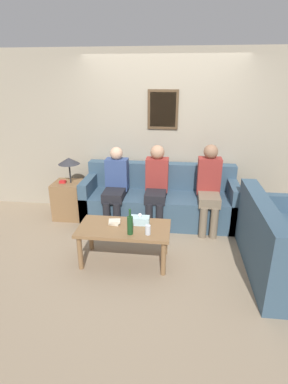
{
  "coord_description": "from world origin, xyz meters",
  "views": [
    {
      "loc": [
        0.28,
        -3.93,
        2.17
      ],
      "look_at": [
        -0.17,
        -0.16,
        0.71
      ],
      "focal_mm": 28.0,
      "sensor_mm": 36.0,
      "label": 1
    }
  ],
  "objects_px": {
    "couch_side": "(280,247)",
    "wine_bottle": "(130,225)",
    "coffee_table": "(124,232)",
    "drinking_glass": "(148,230)",
    "couch_main": "(159,201)",
    "person_right": "(209,185)",
    "person_middle": "(156,183)",
    "person_left": "(116,184)"
  },
  "relations": [
    {
      "from": "couch_main",
      "to": "wine_bottle",
      "type": "bearing_deg",
      "value": -99.89
    },
    {
      "from": "person_right",
      "to": "couch_side",
      "type": "bearing_deg",
      "value": -54.14
    },
    {
      "from": "couch_main",
      "to": "wine_bottle",
      "type": "relative_size",
      "value": 7.6
    },
    {
      "from": "drinking_glass",
      "to": "coffee_table",
      "type": "bearing_deg",
      "value": 155.18
    },
    {
      "from": "couch_main",
      "to": "drinking_glass",
      "type": "xyz_separation_m",
      "value": [
        -0.04,
        -1.38,
        0.22
      ]
    },
    {
      "from": "wine_bottle",
      "to": "coffee_table",
      "type": "bearing_deg",
      "value": 123.02
    },
    {
      "from": "coffee_table",
      "to": "couch_main",
      "type": "bearing_deg",
      "value": 74.43
    },
    {
      "from": "person_middle",
      "to": "couch_main",
      "type": "bearing_deg",
      "value": 73.32
    },
    {
      "from": "drinking_glass",
      "to": "wine_bottle",
      "type": "bearing_deg",
      "value": -175.68
    },
    {
      "from": "person_left",
      "to": "person_middle",
      "type": "bearing_deg",
      "value": 2.76
    },
    {
      "from": "couch_main",
      "to": "drinking_glass",
      "type": "bearing_deg",
      "value": -91.63
    },
    {
      "from": "person_middle",
      "to": "person_right",
      "type": "bearing_deg",
      "value": -1.74
    },
    {
      "from": "person_left",
      "to": "person_right",
      "type": "height_order",
      "value": "person_right"
    },
    {
      "from": "couch_side",
      "to": "drinking_glass",
      "type": "distance_m",
      "value": 1.56
    },
    {
      "from": "coffee_table",
      "to": "person_left",
      "type": "xyz_separation_m",
      "value": [
        -0.32,
        1.06,
        0.24
      ]
    },
    {
      "from": "wine_bottle",
      "to": "person_middle",
      "type": "relative_size",
      "value": 0.25
    },
    {
      "from": "couch_side",
      "to": "wine_bottle",
      "type": "bearing_deg",
      "value": 95.81
    },
    {
      "from": "drinking_glass",
      "to": "person_left",
      "type": "height_order",
      "value": "person_left"
    },
    {
      "from": "couch_side",
      "to": "coffee_table",
      "type": "bearing_deg",
      "value": 90.63
    },
    {
      "from": "couch_main",
      "to": "coffee_table",
      "type": "height_order",
      "value": "couch_main"
    },
    {
      "from": "person_middle",
      "to": "drinking_glass",
      "type": "bearing_deg",
      "value": -89.82
    },
    {
      "from": "coffee_table",
      "to": "person_middle",
      "type": "xyz_separation_m",
      "value": [
        0.3,
        1.09,
        0.26
      ]
    },
    {
      "from": "drinking_glass",
      "to": "couch_main",
      "type": "bearing_deg",
      "value": 88.37
    },
    {
      "from": "couch_main",
      "to": "couch_side",
      "type": "height_order",
      "value": "same"
    },
    {
      "from": "couch_side",
      "to": "wine_bottle",
      "type": "relative_size",
      "value": 5.21
    },
    {
      "from": "person_middle",
      "to": "wine_bottle",
      "type": "bearing_deg",
      "value": -99.08
    },
    {
      "from": "couch_main",
      "to": "couch_side",
      "type": "bearing_deg",
      "value": -39.12
    },
    {
      "from": "couch_side",
      "to": "person_left",
      "type": "xyz_separation_m",
      "value": [
        -2.16,
        1.04,
        0.33
      ]
    },
    {
      "from": "couch_main",
      "to": "wine_bottle",
      "type": "height_order",
      "value": "couch_main"
    },
    {
      "from": "couch_side",
      "to": "coffee_table",
      "type": "distance_m",
      "value": 1.84
    },
    {
      "from": "person_left",
      "to": "person_middle",
      "type": "height_order",
      "value": "person_middle"
    },
    {
      "from": "drinking_glass",
      "to": "person_middle",
      "type": "distance_m",
      "value": 1.24
    },
    {
      "from": "person_middle",
      "to": "person_right",
      "type": "height_order",
      "value": "person_right"
    },
    {
      "from": "person_left",
      "to": "person_right",
      "type": "xyz_separation_m",
      "value": [
        1.41,
        0.01,
        0.04
      ]
    },
    {
      "from": "drinking_glass",
      "to": "person_middle",
      "type": "xyz_separation_m",
      "value": [
        -0.0,
        1.23,
        0.14
      ]
    },
    {
      "from": "couch_side",
      "to": "wine_bottle",
      "type": "height_order",
      "value": "couch_side"
    },
    {
      "from": "coffee_table",
      "to": "wine_bottle",
      "type": "bearing_deg",
      "value": -56.98
    },
    {
      "from": "coffee_table",
      "to": "drinking_glass",
      "type": "distance_m",
      "value": 0.36
    },
    {
      "from": "couch_main",
      "to": "couch_side",
      "type": "relative_size",
      "value": 1.46
    },
    {
      "from": "person_right",
      "to": "person_left",
      "type": "bearing_deg",
      "value": -179.74
    },
    {
      "from": "couch_main",
      "to": "person_left",
      "type": "distance_m",
      "value": 0.77
    },
    {
      "from": "person_left",
      "to": "person_right",
      "type": "distance_m",
      "value": 1.41
    }
  ]
}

